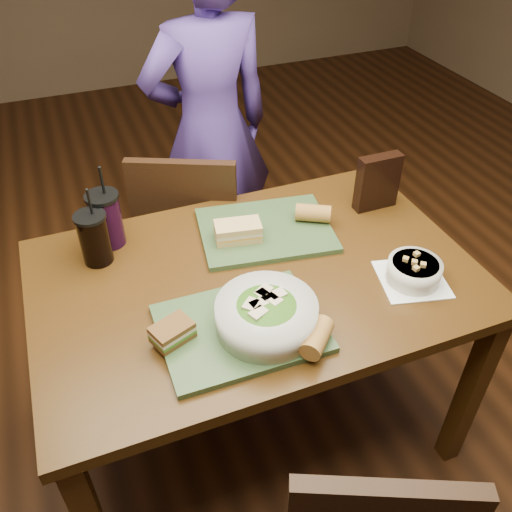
{
  "coord_description": "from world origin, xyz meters",
  "views": [
    {
      "loc": [
        -0.44,
        -1.13,
        1.81
      ],
      "look_at": [
        0.0,
        0.0,
        0.82
      ],
      "focal_mm": 38.0,
      "sensor_mm": 36.0,
      "label": 1
    }
  ],
  "objects_px": {
    "diner": "(210,131)",
    "chair_far": "(182,238)",
    "baguette_near": "(317,338)",
    "chip_bag": "(377,182)",
    "sandwich_near": "(172,332)",
    "baguette_far": "(313,213)",
    "sandwich_far": "(238,231)",
    "soup_bowl": "(414,271)",
    "tray_near": "(240,328)",
    "tray_far": "(266,230)",
    "dining_table": "(256,296)",
    "salad_bowl": "(266,314)",
    "cup_cola": "(94,238)",
    "cup_berry": "(106,219)"
  },
  "relations": [
    {
      "from": "chair_far",
      "to": "diner",
      "type": "xyz_separation_m",
      "value": [
        0.24,
        0.32,
        0.28
      ]
    },
    {
      "from": "dining_table",
      "to": "chair_far",
      "type": "distance_m",
      "value": 0.61
    },
    {
      "from": "diner",
      "to": "salad_bowl",
      "type": "height_order",
      "value": "diner"
    },
    {
      "from": "soup_bowl",
      "to": "salad_bowl",
      "type": "bearing_deg",
      "value": -176.29
    },
    {
      "from": "sandwich_near",
      "to": "cup_berry",
      "type": "distance_m",
      "value": 0.5
    },
    {
      "from": "sandwich_far",
      "to": "chip_bag",
      "type": "relative_size",
      "value": 0.8
    },
    {
      "from": "salad_bowl",
      "to": "cup_berry",
      "type": "relative_size",
      "value": 0.96
    },
    {
      "from": "dining_table",
      "to": "salad_bowl",
      "type": "distance_m",
      "value": 0.27
    },
    {
      "from": "tray_far",
      "to": "baguette_far",
      "type": "distance_m",
      "value": 0.17
    },
    {
      "from": "sandwich_near",
      "to": "sandwich_far",
      "type": "bearing_deg",
      "value": 48.42
    },
    {
      "from": "dining_table",
      "to": "salad_bowl",
      "type": "xyz_separation_m",
      "value": [
        -0.06,
        -0.22,
        0.15
      ]
    },
    {
      "from": "tray_near",
      "to": "salad_bowl",
      "type": "xyz_separation_m",
      "value": [
        0.06,
        -0.03,
        0.05
      ]
    },
    {
      "from": "sandwich_near",
      "to": "chip_bag",
      "type": "xyz_separation_m",
      "value": [
        0.81,
        0.36,
        0.06
      ]
    },
    {
      "from": "chair_far",
      "to": "chip_bag",
      "type": "distance_m",
      "value": 0.8
    },
    {
      "from": "soup_bowl",
      "to": "chip_bag",
      "type": "xyz_separation_m",
      "value": [
        0.1,
        0.38,
        0.06
      ]
    },
    {
      "from": "tray_near",
      "to": "tray_far",
      "type": "relative_size",
      "value": 1.0
    },
    {
      "from": "sandwich_near",
      "to": "baguette_far",
      "type": "height_order",
      "value": "baguette_far"
    },
    {
      "from": "cup_cola",
      "to": "cup_berry",
      "type": "xyz_separation_m",
      "value": [
        0.05,
        0.08,
        0.01
      ]
    },
    {
      "from": "diner",
      "to": "chair_far",
      "type": "bearing_deg",
      "value": 48.79
    },
    {
      "from": "baguette_near",
      "to": "cup_berry",
      "type": "xyz_separation_m",
      "value": [
        -0.41,
        0.64,
        0.05
      ]
    },
    {
      "from": "baguette_near",
      "to": "chip_bag",
      "type": "height_order",
      "value": "chip_bag"
    },
    {
      "from": "salad_bowl",
      "to": "cup_cola",
      "type": "xyz_separation_m",
      "value": [
        -0.36,
        0.46,
        0.02
      ]
    },
    {
      "from": "soup_bowl",
      "to": "diner",
      "type": "bearing_deg",
      "value": 104.02
    },
    {
      "from": "tray_far",
      "to": "chip_bag",
      "type": "bearing_deg",
      "value": 0.46
    },
    {
      "from": "sandwich_far",
      "to": "chip_bag",
      "type": "bearing_deg",
      "value": 2.75
    },
    {
      "from": "dining_table",
      "to": "baguette_far",
      "type": "bearing_deg",
      "value": 31.95
    },
    {
      "from": "soup_bowl",
      "to": "sandwich_far",
      "type": "bearing_deg",
      "value": 139.7
    },
    {
      "from": "diner",
      "to": "baguette_near",
      "type": "height_order",
      "value": "diner"
    },
    {
      "from": "dining_table",
      "to": "chair_far",
      "type": "relative_size",
      "value": 1.45
    },
    {
      "from": "baguette_near",
      "to": "sandwich_far",
      "type": "bearing_deg",
      "value": 93.82
    },
    {
      "from": "sandwich_far",
      "to": "diner",
      "type": "bearing_deg",
      "value": 79.1
    },
    {
      "from": "baguette_near",
      "to": "cup_cola",
      "type": "relative_size",
      "value": 0.43
    },
    {
      "from": "baguette_near",
      "to": "salad_bowl",
      "type": "bearing_deg",
      "value": 130.71
    },
    {
      "from": "dining_table",
      "to": "soup_bowl",
      "type": "height_order",
      "value": "soup_bowl"
    },
    {
      "from": "tray_near",
      "to": "baguette_near",
      "type": "bearing_deg",
      "value": -40.6
    },
    {
      "from": "tray_near",
      "to": "tray_far",
      "type": "xyz_separation_m",
      "value": [
        0.23,
        0.38,
        0.0
      ]
    },
    {
      "from": "sandwich_far",
      "to": "cup_berry",
      "type": "bearing_deg",
      "value": 158.21
    },
    {
      "from": "tray_near",
      "to": "sandwich_far",
      "type": "height_order",
      "value": "sandwich_far"
    },
    {
      "from": "cup_cola",
      "to": "chip_bag",
      "type": "distance_m",
      "value": 0.94
    },
    {
      "from": "chair_far",
      "to": "baguette_far",
      "type": "xyz_separation_m",
      "value": [
        0.36,
        -0.41,
        0.3
      ]
    },
    {
      "from": "soup_bowl",
      "to": "sandwich_far",
      "type": "relative_size",
      "value": 1.46
    },
    {
      "from": "soup_bowl",
      "to": "baguette_near",
      "type": "distance_m",
      "value": 0.41
    },
    {
      "from": "baguette_near",
      "to": "chip_bag",
      "type": "bearing_deg",
      "value": 47.12
    },
    {
      "from": "sandwich_far",
      "to": "cup_cola",
      "type": "height_order",
      "value": "cup_cola"
    },
    {
      "from": "dining_table",
      "to": "tray_near",
      "type": "height_order",
      "value": "tray_near"
    },
    {
      "from": "chip_bag",
      "to": "chair_far",
      "type": "bearing_deg",
      "value": 146.87
    },
    {
      "from": "salad_bowl",
      "to": "chip_bag",
      "type": "bearing_deg",
      "value": 35.47
    },
    {
      "from": "tray_near",
      "to": "baguette_far",
      "type": "relative_size",
      "value": 3.7
    },
    {
      "from": "salad_bowl",
      "to": "chair_far",
      "type": "bearing_deg",
      "value": 92.4
    },
    {
      "from": "diner",
      "to": "sandwich_near",
      "type": "height_order",
      "value": "diner"
    }
  ]
}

